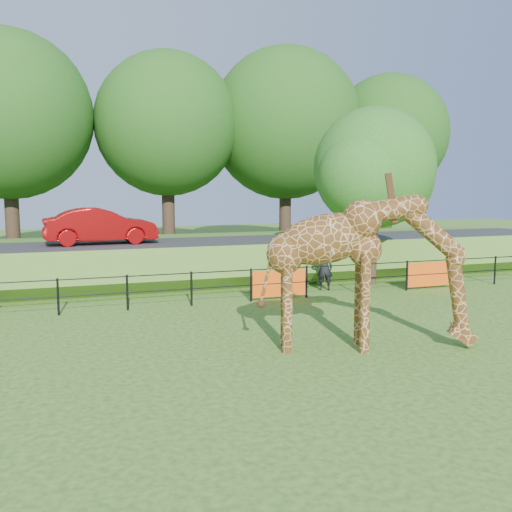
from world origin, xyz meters
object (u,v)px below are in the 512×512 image
Objects in this scene: visitor at (325,268)px; giraffe at (369,272)px; car_red at (100,226)px; tree_east at (376,173)px.

giraffe is at bearing 90.08° from visitor.
car_red is 2.75× the size of visitor.
visitor is (2.46, 7.23, -0.99)m from giraffe.
giraffe is at bearing -121.94° from tree_east.
visitor is at bearing -167.54° from tree_east.
car_red reaches higher than visitor.
giraffe is 9.46m from tree_east.
tree_east reaches higher than giraffe.
car_red is at bearing -17.79° from visitor.
giraffe is 13.72m from car_red.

